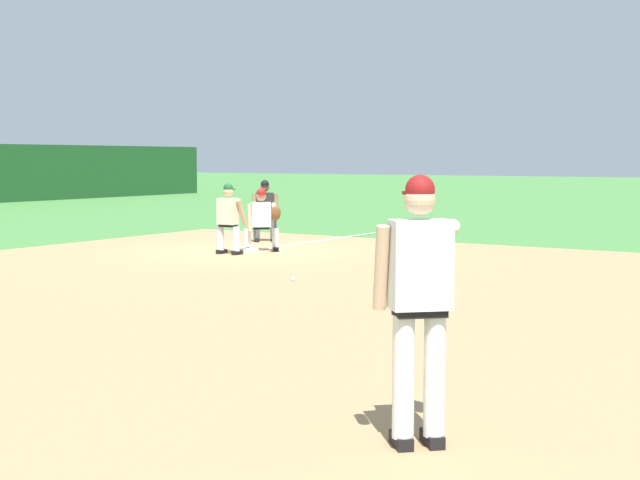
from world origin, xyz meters
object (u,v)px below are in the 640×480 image
first_baseman (262,217)px  baserunner (228,216)px  first_base_bag (246,250)px  umpire (265,208)px  baseball (293,279)px  pitcher (420,293)px

first_baseman → baserunner: baserunner is taller
first_base_bag → umpire: size_ratio=0.26×
first_baseman → umpire: umpire is taller
first_base_bag → umpire: 2.37m
baseball → baserunner: baserunner is taller
first_base_bag → baseball: 4.66m
first_base_bag → pitcher: bearing=-137.5°
pitcher → umpire: pitcher is taller
baseball → umpire: size_ratio=0.05×
first_baseman → umpire: 2.20m
baserunner → first_baseman: bearing=-17.3°
pitcher → umpire: (11.55, 9.72, -0.27)m
first_base_bag → baseball: bearing=-133.4°
first_base_bag → baseball: first_base_bag is taller
baseball → pitcher: (-6.32, -5.35, 1.02)m
baseball → baserunner: 4.32m
pitcher → first_baseman: size_ratio=1.39×
baseball → first_baseman: size_ratio=0.06×
baseball → first_baseman: 4.67m
pitcher → first_base_bag: bearing=42.5°
first_baseman → pitcher: bearing=-139.0°
baserunner → umpire: size_ratio=1.00×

